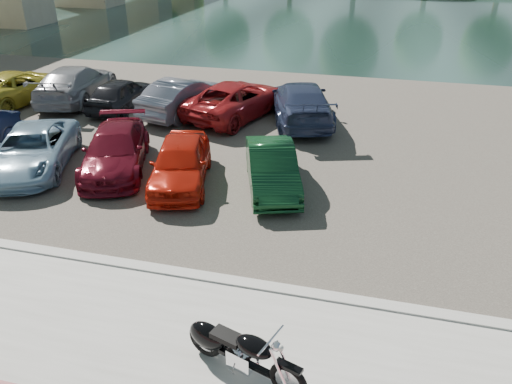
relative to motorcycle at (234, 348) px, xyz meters
The scene contains 15 objects.
ground 0.63m from the motorcycle, 99.84° to the left, with size 200.00×200.00×0.00m, color #595447.
kerb 2.34m from the motorcycle, 91.24° to the left, with size 60.00×0.30×0.14m, color #9D9A93.
parking_lot 11.30m from the motorcycle, 90.25° to the left, with size 60.00×18.00×0.04m, color #413B34.
river 40.29m from the motorcycle, 90.07° to the left, with size 120.00×40.00×0.00m, color #182B27.
motorcycle is the anchor object (origin of this frame).
car_2 10.58m from the motorcycle, 143.14° to the left, with size 2.14×4.63×1.29m, color #80A3BB.
car_3 9.14m from the motorcycle, 130.44° to the left, with size 1.81×4.45×1.29m, color #5A0C1A.
car_4 7.44m from the motorcycle, 118.81° to the left, with size 1.60×3.97×1.35m, color red.
car_5 6.97m from the motorcycle, 97.55° to the left, with size 1.34×3.83×1.26m, color #0F371B.
car_6 18.29m from the motorcycle, 137.60° to the left, with size 2.26×4.89×1.36m, color #A09425.
car_7 17.21m from the motorcycle, 130.37° to the left, with size 2.15×5.28×1.53m, color gray.
car_8 15.20m from the motorcycle, 124.73° to the left, with size 1.56×3.89×1.32m, color black.
car_9 13.90m from the motorcycle, 115.15° to the left, with size 1.54×4.43×1.46m, color slate.
car_10 13.32m from the motorcycle, 106.07° to the left, with size 2.36×5.12×1.42m, color maroon.
car_11 12.95m from the motorcycle, 94.97° to the left, with size 2.15×5.29×1.54m, color navy.
Camera 1 is at (1.93, -6.16, 6.73)m, focal length 35.00 mm.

